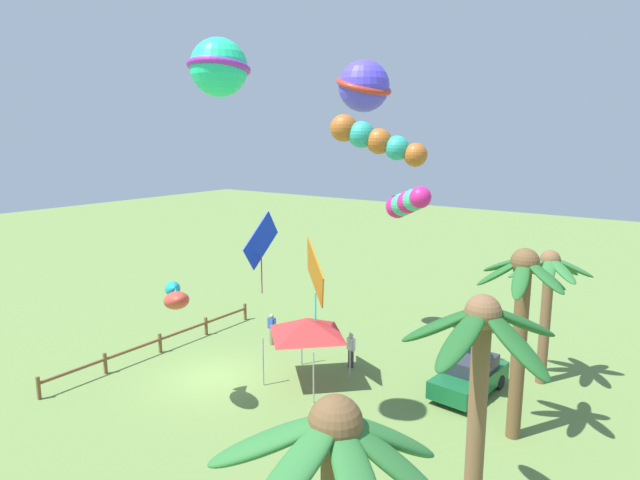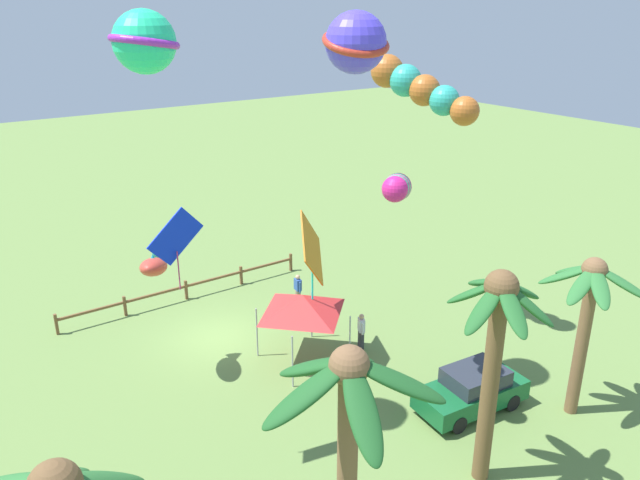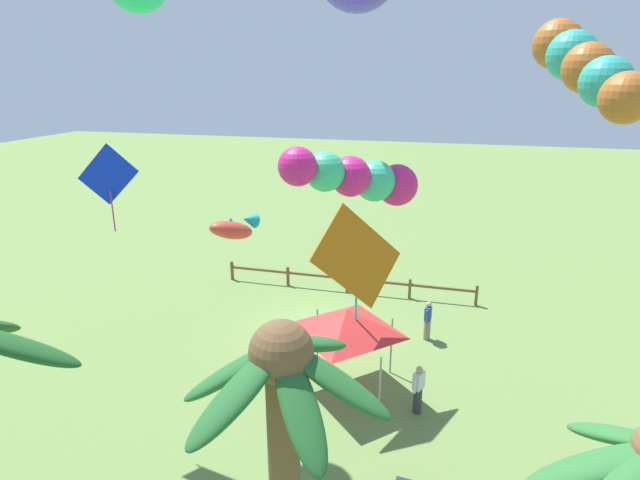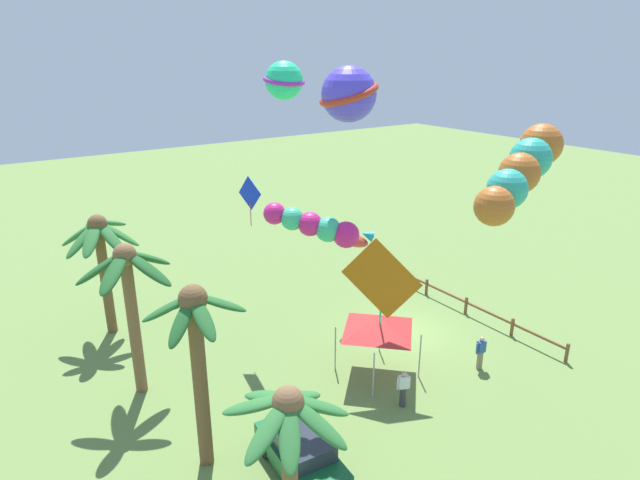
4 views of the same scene
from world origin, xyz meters
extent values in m
plane|color=olive|center=(0.00, 0.00, 0.00)|extent=(120.00, 120.00, 0.00)
cylinder|color=brown|center=(-2.76, 11.83, 3.11)|extent=(0.48, 0.48, 6.21)
ellipsoid|color=#236028|center=(-2.04, 11.93, 5.82)|extent=(1.65, 0.71, 1.19)
ellipsoid|color=#236028|center=(-2.39, 12.53, 5.93)|extent=(1.23, 1.73, 1.00)
ellipsoid|color=#236028|center=(-3.20, 12.39, 5.79)|extent=(1.34, 1.53, 1.26)
ellipsoid|color=#236028|center=(-3.54, 11.86, 5.90)|extent=(1.68, 0.57, 1.06)
ellipsoid|color=#236028|center=(-3.04, 11.06, 5.96)|extent=(1.05, 1.78, 0.94)
ellipsoid|color=#236028|center=(-2.52, 11.13, 5.83)|extent=(1.01, 1.67, 1.19)
sphere|color=brown|center=(-2.76, 11.83, 6.21)|extent=(0.92, 0.92, 0.92)
cylinder|color=brown|center=(2.67, 12.37, 3.04)|extent=(0.47, 0.47, 6.07)
ellipsoid|color=#1E5623|center=(3.66, 12.24, 5.67)|extent=(2.19, 0.90, 1.27)
ellipsoid|color=#1E5623|center=(3.01, 13.26, 5.59)|extent=(1.32, 2.14, 1.42)
ellipsoid|color=#1E5623|center=(1.88, 13.03, 5.74)|extent=(2.07, 1.87, 1.15)
ellipsoid|color=#1E5623|center=(1.93, 11.78, 5.59)|extent=(2.00, 1.76, 1.42)
ellipsoid|color=#1E5623|center=(2.95, 11.43, 5.64)|extent=(1.19, 2.18, 1.34)
sphere|color=brown|center=(2.67, 12.37, 6.07)|extent=(0.89, 0.89, 0.89)
ellipsoid|color=#2D7033|center=(-6.91, 11.64, 5.05)|extent=(1.85, 0.84, 0.95)
ellipsoid|color=#2D7033|center=(-7.13, 12.09, 5.08)|extent=(1.64, 1.64, 0.88)
ellipsoid|color=#2D7033|center=(-8.09, 12.25, 5.04)|extent=(1.20, 1.84, 0.95)
ellipsoid|color=#2D7033|center=(-8.44, 11.88, 4.96)|extent=(1.75, 1.31, 1.11)
ellipsoid|color=#2D7033|center=(-8.43, 11.09, 4.94)|extent=(1.73, 1.28, 1.15)
ellipsoid|color=#2D7033|center=(-7.95, 10.70, 4.97)|extent=(0.94, 1.80, 1.09)
ellipsoid|color=#2D7033|center=(-7.36, 10.77, 4.97)|extent=(1.27, 1.76, 1.10)
sphere|color=brown|center=(-7.74, 11.48, 5.31)|extent=(0.81, 0.81, 0.81)
cylinder|color=brown|center=(8.51, 12.04, 2.85)|extent=(0.48, 0.48, 5.71)
ellipsoid|color=#2D7033|center=(9.54, 12.03, 5.43)|extent=(2.17, 0.64, 1.06)
ellipsoid|color=#2D7033|center=(9.04, 12.79, 5.21)|extent=(1.65, 1.99, 1.45)
ellipsoid|color=#2D7033|center=(8.17, 12.86, 5.17)|extent=(1.32, 2.03, 1.53)
ellipsoid|color=#2D7033|center=(7.70, 12.55, 5.26)|extent=(2.05, 1.61, 1.37)
ellipsoid|color=#2D7033|center=(7.70, 11.69, 5.16)|extent=(2.01, 1.33, 1.55)
ellipsoid|color=#2D7033|center=(8.16, 11.23, 5.16)|extent=(1.33, 2.01, 1.56)
ellipsoid|color=#2D7033|center=(9.17, 11.25, 5.44)|extent=(1.87, 2.06, 1.03)
sphere|color=brown|center=(8.51, 12.04, 5.71)|extent=(0.91, 0.91, 0.91)
cube|color=brown|center=(-6.26, -4.17, 0.47)|extent=(0.12, 0.12, 0.95)
cube|color=brown|center=(-3.33, -4.17, 0.47)|extent=(0.12, 0.12, 0.95)
cube|color=brown|center=(-0.40, -4.17, 0.47)|extent=(0.12, 0.12, 0.95)
cube|color=brown|center=(2.53, -4.17, 0.47)|extent=(0.12, 0.12, 0.95)
cube|color=brown|center=(5.46, -4.17, 0.47)|extent=(0.12, 0.12, 0.95)
cube|color=brown|center=(-0.40, -4.17, 0.66)|extent=(11.82, 0.09, 0.11)
cube|color=#145B2D|center=(-4.98, 9.39, 0.60)|extent=(4.04, 2.04, 0.70)
cube|color=#282D38|center=(-5.13, 9.40, 1.23)|extent=(2.15, 1.67, 0.56)
cylinder|color=black|center=(-3.71, 10.06, 0.30)|extent=(0.61, 0.23, 0.60)
cylinder|color=black|center=(-3.85, 8.50, 0.30)|extent=(0.61, 0.23, 0.60)
cylinder|color=black|center=(-6.26, 8.72, 0.30)|extent=(0.61, 0.23, 0.60)
cylinder|color=#38383D|center=(-4.34, 4.15, 0.42)|extent=(0.26, 0.26, 0.84)
cube|color=silver|center=(-4.34, 4.15, 1.11)|extent=(0.37, 0.44, 0.54)
sphere|color=tan|center=(-4.34, 4.15, 1.48)|extent=(0.21, 0.21, 0.21)
cylinder|color=silver|center=(-4.44, 3.94, 1.06)|extent=(0.09, 0.09, 0.52)
cylinder|color=silver|center=(-4.25, 4.35, 1.06)|extent=(0.09, 0.09, 0.52)
cylinder|color=gray|center=(-4.33, -0.51, 0.42)|extent=(0.26, 0.26, 0.84)
cube|color=#2D519E|center=(-4.33, -0.51, 1.11)|extent=(0.27, 0.41, 0.54)
sphere|color=tan|center=(-4.33, -0.51, 1.48)|extent=(0.21, 0.21, 0.21)
cylinder|color=#2D519E|center=(-4.31, -0.29, 1.06)|extent=(0.09, 0.09, 0.52)
cylinder|color=#2D519E|center=(-4.36, -0.74, 1.06)|extent=(0.09, 0.09, 0.52)
cylinder|color=#9E9EA3|center=(-3.27, 2.19, 1.05)|extent=(0.06, 0.06, 2.10)
cylinder|color=#9E9EA3|center=(-0.67, 2.19, 1.05)|extent=(0.06, 0.06, 2.10)
cylinder|color=#9E9EA3|center=(-3.27, 4.79, 1.05)|extent=(0.06, 0.06, 2.10)
cylinder|color=#9E9EA3|center=(-0.67, 4.79, 1.05)|extent=(0.06, 0.06, 2.10)
pyramid|color=red|center=(-1.97, 3.49, 2.48)|extent=(2.86, 2.86, 0.75)
ellipsoid|color=#CA3E32|center=(2.85, 1.23, 4.39)|extent=(1.79, 2.10, 1.15)
cone|color=#19A1B9|center=(2.41, 0.55, 4.63)|extent=(0.87, 0.91, 0.72)
cone|color=#19A1B9|center=(2.85, 1.23, 4.69)|extent=(0.50, 0.50, 0.37)
cube|color=#C9690F|center=(-2.30, 3.68, 4.70)|extent=(2.29, 2.47, 3.22)
cylinder|color=#20E1D7|center=(-2.30, 3.68, 2.82)|extent=(0.07, 0.07, 2.15)
sphere|color=#DB207E|center=(-3.69, 6.63, 7.54)|extent=(0.91, 0.91, 0.91)
sphere|color=#38C58A|center=(-3.26, 7.07, 7.70)|extent=(0.87, 0.87, 0.87)
sphere|color=#DB207E|center=(-2.83, 7.52, 7.86)|extent=(0.84, 0.84, 0.84)
sphere|color=#38C58A|center=(-2.40, 7.96, 8.01)|extent=(0.80, 0.80, 0.80)
sphere|color=#DB207E|center=(-1.97, 8.40, 8.17)|extent=(0.77, 0.77, 0.77)
sphere|color=#25E299|center=(3.59, 4.56, 12.19)|extent=(1.67, 1.67, 1.67)
torus|color=purple|center=(3.59, 4.56, 12.19)|extent=(2.07, 2.07, 0.48)
cube|color=#0C2AE7|center=(3.88, 6.32, 7.33)|extent=(1.72, 0.32, 1.69)
cylinder|color=#B93268|center=(3.88, 6.32, 6.35)|extent=(0.04, 0.04, 1.12)
sphere|color=#BA6123|center=(-7.31, 1.71, 10.61)|extent=(1.33, 1.33, 1.33)
sphere|color=teal|center=(-7.56, 2.55, 10.30)|extent=(1.27, 1.27, 1.27)
sphere|color=#BA6123|center=(-7.81, 3.39, 9.98)|extent=(1.22, 1.22, 1.22)
sphere|color=teal|center=(-8.05, 4.23, 9.67)|extent=(1.17, 1.17, 1.17)
sphere|color=#BA6123|center=(-8.30, 5.07, 9.36)|extent=(1.12, 1.12, 1.12)
sphere|color=#5241F2|center=(-2.54, 5.73, 12.03)|extent=(1.88, 1.88, 1.88)
torus|color=red|center=(-2.54, 5.73, 12.03)|extent=(2.51, 2.48, 0.84)
camera|label=1|loc=(15.24, 16.60, 10.28)|focal=30.80mm
camera|label=2|loc=(9.52, 21.11, 13.13)|focal=34.68mm
camera|label=3|loc=(-4.88, 17.72, 9.89)|focal=28.80mm
camera|label=4|loc=(-17.18, 17.09, 13.37)|focal=29.96mm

